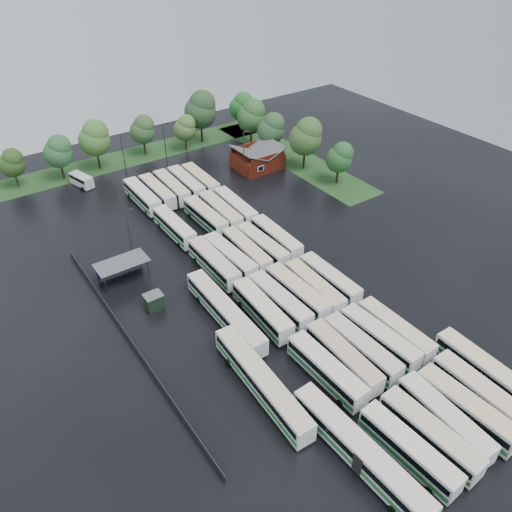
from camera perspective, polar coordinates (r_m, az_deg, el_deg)
ground at (r=75.00m, az=4.04°, el=-6.48°), size 160.00×160.00×0.00m
brick_building at (r=114.82m, az=0.19°, el=10.89°), size 10.07×8.60×5.39m
wash_shed at (r=82.07m, az=-15.17°, el=-0.87°), size 8.20×4.20×3.58m
utility_hut at (r=76.24m, az=-11.59°, el=-5.11°), size 2.70×2.20×2.62m
grass_strip_north at (r=124.27m, az=-14.37°, el=10.84°), size 80.00×10.00×0.01m
grass_strip_east at (r=121.13m, az=4.13°, el=11.21°), size 10.00×50.00×0.01m
west_fence at (r=72.11m, az=-14.26°, el=-9.26°), size 0.10×50.00×1.20m
bus_r0c0 at (r=60.19m, az=17.07°, el=-20.37°), size 3.20×12.28×3.39m
bus_r0c1 at (r=61.96m, az=19.25°, el=-18.66°), size 3.18×12.54×3.46m
bus_r0c2 at (r=63.78m, az=20.71°, el=-17.00°), size 3.27×12.55×3.46m
bus_r0c3 at (r=65.61m, az=22.86°, el=-15.73°), size 3.21×12.69×3.50m
bus_r0c4 at (r=67.70m, az=24.30°, el=-14.18°), size 2.86×12.72×3.53m
bus_r1c0 at (r=65.15m, az=8.05°, el=-12.76°), size 2.87×12.49×3.46m
bus_r1c1 at (r=66.90m, az=9.92°, el=-11.33°), size 3.12×12.60×3.48m
bus_r1c2 at (r=68.47m, az=11.95°, el=-10.29°), size 2.77×12.40×3.44m
bus_r1c3 at (r=70.39m, az=13.90°, el=-9.08°), size 3.18×12.46×3.44m
bus_r1c4 at (r=72.07m, az=15.61°, el=-8.17°), size 2.69×12.18×3.39m
bus_r2c0 at (r=72.42m, az=0.71°, el=-6.17°), size 3.28×12.72×3.51m
bus_r2c1 at (r=73.91m, az=2.70°, el=-5.18°), size 2.81×12.61×3.50m
bus_r2c2 at (r=75.56m, az=4.74°, el=-4.19°), size 2.90×12.69×3.52m
bus_r2c3 at (r=76.84m, az=6.67°, el=-3.60°), size 3.10×12.37×3.42m
bus_r2c4 at (r=78.79m, az=8.40°, el=-2.64°), size 2.62×12.09×3.36m
bus_r3c0 at (r=81.43m, az=-4.82°, el=-0.80°), size 2.82×12.70×3.53m
bus_r3c1 at (r=82.61m, az=-3.03°, el=-0.13°), size 3.08×12.60×3.49m
bus_r3c2 at (r=84.06m, az=-1.11°, el=0.59°), size 2.98×12.24×3.39m
bus_r3c3 at (r=85.31m, az=0.69°, el=1.20°), size 2.83×12.33×3.42m
bus_r3c4 at (r=87.31m, az=2.33°, el=2.08°), size 2.98×12.40×3.43m
bus_r4c0 at (r=91.50m, az=-9.31°, el=3.32°), size 2.68×12.25×3.41m
bus_r4c2 at (r=93.77m, az=-5.80°, el=4.53°), size 2.68×12.41×3.45m
bus_r4c3 at (r=94.92m, az=-4.10°, el=5.10°), size 3.19×12.90×3.56m
bus_r4c4 at (r=96.32m, az=-2.42°, el=5.63°), size 3.21×12.70×3.51m
bus_r5c0 at (r=102.39m, az=-12.85°, el=6.67°), size 2.74×12.62×3.51m
bus_r5c1 at (r=103.57m, az=-11.21°, el=7.23°), size 2.72×12.32×3.42m
bus_r5c2 at (r=104.54m, az=-9.61°, el=7.73°), size 3.09×12.65×3.50m
bus_r5c3 at (r=105.70m, az=-7.98°, el=8.23°), size 3.04×12.64×3.50m
bus_r5c4 at (r=106.74m, az=-6.38°, el=8.63°), size 2.93×12.45×3.45m
artic_bus_west_a at (r=58.71m, az=11.75°, el=-21.02°), size 3.27×18.92×3.50m
artic_bus_west_b at (r=72.28m, az=-3.54°, el=-6.39°), size 3.03×18.47×3.42m
artic_bus_west_c at (r=63.30m, az=0.64°, el=-14.15°), size 3.54×18.89×3.49m
artic_bus_east at (r=70.04m, az=26.29°, el=-12.89°), size 3.05×18.57×3.44m
minibus at (r=113.40m, az=-19.32°, el=8.21°), size 3.65×6.26×2.57m
tree_north_0 at (r=116.57m, az=-26.11°, el=9.56°), size 5.24×5.24×8.68m
tree_north_1 at (r=115.93m, az=-21.65°, el=11.08°), size 6.07×6.07×10.06m
tree_north_2 at (r=117.87m, az=-17.94°, el=12.75°), size 6.90×6.90×11.44m
tree_north_3 at (r=122.89m, az=-12.79°, el=13.95°), size 5.83×5.83×9.65m
tree_north_4 at (r=123.69m, az=-8.08°, el=14.33°), size 5.29×5.29×8.76m
tree_north_5 at (r=126.84m, az=-6.30°, el=16.34°), size 7.85×7.85×13.01m
tree_north_6 at (r=133.73m, az=-1.63°, el=16.75°), size 6.16×6.16×10.19m
tree_east_0 at (r=108.00m, az=9.60°, el=11.08°), size 5.59×5.59×9.25m
tree_east_1 at (r=112.85m, az=5.79°, el=13.47°), size 7.21×7.21×11.94m
tree_east_2 at (r=119.15m, az=1.81°, el=14.37°), size 6.31×6.31×10.46m
tree_east_3 at (r=125.14m, az=-0.46°, el=15.74°), size 6.82×6.82×11.30m
tree_east_4 at (r=133.06m, az=-1.08°, el=16.31°), size 5.46×5.46×9.04m
lamp_post_ne at (r=109.47m, az=-1.34°, el=11.92°), size 1.58×0.31×10.24m
lamp_post_nw at (r=84.65m, az=-14.24°, el=2.72°), size 1.50×0.29×9.71m
lamp_post_back_w at (r=113.39m, az=-14.92°, el=11.44°), size 1.50×0.29×9.74m
lamp_post_back_e at (r=114.45m, az=-10.31°, el=12.55°), size 1.62×0.32×10.53m
puddle_0 at (r=66.26m, az=13.06°, el=-15.00°), size 4.16×4.16×0.01m
puddle_1 at (r=69.28m, az=22.91°, el=-14.71°), size 4.45×4.45×0.01m
puddle_2 at (r=73.07m, az=0.56°, el=-7.76°), size 7.07×7.07×0.01m
puddle_3 at (r=76.40m, az=5.79°, el=-5.65°), size 3.73×3.73×0.01m
puddle_4 at (r=73.80m, az=21.77°, el=-10.54°), size 2.53×2.53×0.01m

